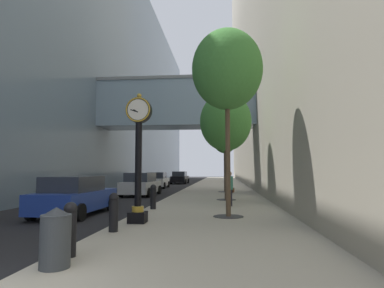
# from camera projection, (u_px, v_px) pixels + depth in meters

# --- Properties ---
(ground_plane) EXTENTS (110.00, 110.00, 0.00)m
(ground_plane) POSITION_uv_depth(u_px,v_px,m) (187.00, 189.00, 31.11)
(ground_plane) COLOR black
(ground_plane) RESTS_ON ground
(sidewalk_right) EXTENTS (6.04, 80.00, 0.14)m
(sidewalk_right) POSITION_uv_depth(u_px,v_px,m) (218.00, 187.00, 33.81)
(sidewalk_right) COLOR #ADA593
(sidewalk_right) RESTS_ON ground
(building_block_left) EXTENTS (21.85, 80.00, 25.51)m
(building_block_left) POSITION_uv_depth(u_px,v_px,m) (93.00, 73.00, 36.05)
(building_block_left) COLOR slate
(building_block_left) RESTS_ON ground
(street_clock) EXTENTS (0.84, 0.55, 4.25)m
(street_clock) POSITION_uv_depth(u_px,v_px,m) (138.00, 151.00, 10.54)
(street_clock) COLOR black
(street_clock) RESTS_ON sidewalk_right
(bollard_nearest) EXTENTS (0.26, 0.26, 1.07)m
(bollard_nearest) POSITION_uv_depth(u_px,v_px,m) (70.00, 228.00, 6.36)
(bollard_nearest) COLOR black
(bollard_nearest) RESTS_ON sidewalk_right
(bollard_second) EXTENTS (0.26, 0.26, 1.07)m
(bollard_second) POSITION_uv_depth(u_px,v_px,m) (114.00, 211.00, 8.91)
(bollard_second) COLOR black
(bollard_second) RESTS_ON sidewalk_right
(bollard_fourth) EXTENTS (0.26, 0.26, 1.07)m
(bollard_fourth) POSITION_uv_depth(u_px,v_px,m) (153.00, 196.00, 14.02)
(bollard_fourth) COLOR black
(bollard_fourth) RESTS_ON sidewalk_right
(street_tree_near) EXTENTS (2.67, 2.67, 7.03)m
(street_tree_near) POSITION_uv_depth(u_px,v_px,m) (227.00, 70.00, 12.13)
(street_tree_near) COLOR #333335
(street_tree_near) RESTS_ON sidewalk_right
(street_tree_mid_near) EXTENTS (2.97, 2.97, 6.20)m
(street_tree_mid_near) POSITION_uv_depth(u_px,v_px,m) (226.00, 122.00, 18.60)
(street_tree_mid_near) COLOR #333335
(street_tree_mid_near) RESTS_ON sidewalk_right
(street_tree_mid_far) EXTENTS (1.91, 1.91, 5.18)m
(street_tree_mid_far) POSITION_uv_depth(u_px,v_px,m) (225.00, 140.00, 25.11)
(street_tree_mid_far) COLOR #333335
(street_tree_mid_far) RESTS_ON sidewalk_right
(trash_bin) EXTENTS (0.53, 0.53, 1.05)m
(trash_bin) POSITION_uv_depth(u_px,v_px,m) (56.00, 237.00, 5.63)
(trash_bin) COLOR #383D42
(trash_bin) RESTS_ON sidewalk_right
(pedestrian_walking) EXTENTS (0.48, 0.52, 1.64)m
(pedestrian_walking) POSITION_uv_depth(u_px,v_px,m) (230.00, 188.00, 15.21)
(pedestrian_walking) COLOR #23232D
(pedestrian_walking) RESTS_ON sidewalk_right
(car_silver_near) EXTENTS (2.24, 4.66, 1.63)m
(car_silver_near) POSITION_uv_depth(u_px,v_px,m) (141.00, 184.00, 23.01)
(car_silver_near) COLOR #B7BABF
(car_silver_near) RESTS_ON ground
(car_blue_mid) EXTENTS (2.16, 4.55, 1.58)m
(car_blue_mid) POSITION_uv_depth(u_px,v_px,m) (75.00, 196.00, 13.14)
(car_blue_mid) COLOR navy
(car_blue_mid) RESTS_ON ground
(car_black_far) EXTENTS (2.10, 4.62, 1.62)m
(car_black_far) POSITION_uv_depth(u_px,v_px,m) (180.00, 178.00, 42.69)
(car_black_far) COLOR black
(car_black_far) RESTS_ON ground
(car_white_trailing) EXTENTS (2.16, 4.19, 1.59)m
(car_white_trailing) POSITION_uv_depth(u_px,v_px,m) (157.00, 180.00, 32.52)
(car_white_trailing) COLOR silver
(car_white_trailing) RESTS_ON ground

